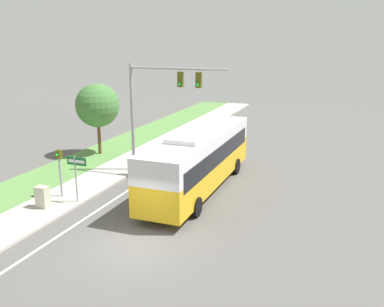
{
  "coord_description": "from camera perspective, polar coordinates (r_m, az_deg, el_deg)",
  "views": [
    {
      "loc": [
        8.02,
        -14.23,
        8.4
      ],
      "look_at": [
        -0.69,
        8.51,
        1.81
      ],
      "focal_mm": 40.0,
      "sensor_mm": 36.0,
      "label": 1
    }
  ],
  "objects": [
    {
      "name": "street_sign",
      "position": [
        22.78,
        -15.17,
        -2.26
      ],
      "size": [
        1.15,
        0.08,
        2.58
      ],
      "color": "#939399",
      "rests_on": "ground_plane"
    },
    {
      "name": "utility_cabinet",
      "position": [
        22.89,
        -19.33,
        -5.48
      ],
      "size": [
        0.61,
        0.45,
        1.1
      ],
      "color": "#B7B29E",
      "rests_on": "sidewalk"
    },
    {
      "name": "ground_plane",
      "position": [
        18.37,
        -7.68,
        -12.21
      ],
      "size": [
        80.0,
        80.0,
        0.0
      ],
      "primitive_type": "plane",
      "color": "#565451"
    },
    {
      "name": "signal_gantry",
      "position": [
        26.33,
        -4.52,
        7.5
      ],
      "size": [
        6.33,
        0.41,
        6.91
      ],
      "color": "#939399",
      "rests_on": "ground_plane"
    },
    {
      "name": "roadside_tree",
      "position": [
        31.8,
        -12.5,
        6.27
      ],
      "size": [
        3.16,
        3.16,
        5.18
      ],
      "color": "brown",
      "rests_on": "grass_verge"
    },
    {
      "name": "bus",
      "position": [
        24.0,
        0.97,
        -0.43
      ],
      "size": [
        2.66,
        11.79,
        3.52
      ],
      "color": "gold",
      "rests_on": "ground_plane"
    },
    {
      "name": "lane_divider_near",
      "position": [
        20.2,
        -16.84,
        -10.1
      ],
      "size": [
        0.14,
        30.0,
        0.01
      ],
      "color": "silver",
      "rests_on": "ground_plane"
    },
    {
      "name": "sidewalk",
      "position": [
        21.78,
        -22.35,
        -8.57
      ],
      "size": [
        2.8,
        80.0,
        0.12
      ],
      "color": "#ADA89E",
      "rests_on": "ground_plane"
    },
    {
      "name": "pedestrian_signal",
      "position": [
        23.79,
        -17.24,
        -1.51
      ],
      "size": [
        0.28,
        0.34,
        2.69
      ],
      "color": "#939399",
      "rests_on": "ground_plane"
    }
  ]
}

